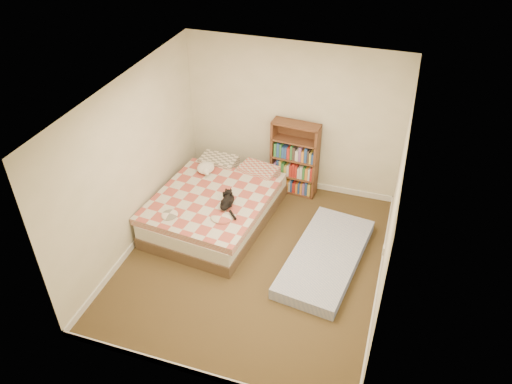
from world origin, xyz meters
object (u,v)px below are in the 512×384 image
(bed, at_px, (217,205))
(bookshelf, at_px, (295,165))
(black_cat, at_px, (228,201))
(white_dog, at_px, (206,168))
(floor_mattress, at_px, (326,257))

(bed, xyz_separation_m, bookshelf, (0.94, 1.11, 0.23))
(black_cat, xyz_separation_m, white_dog, (-0.64, 0.70, 0.01))
(bookshelf, bearing_deg, white_dog, -147.72)
(bookshelf, xyz_separation_m, black_cat, (-0.65, -1.38, 0.10))
(bookshelf, distance_m, white_dog, 1.46)
(bed, height_order, floor_mattress, bed)
(black_cat, bearing_deg, bed, 122.68)
(bookshelf, bearing_deg, floor_mattress, -56.65)
(floor_mattress, relative_size, white_dog, 5.37)
(bookshelf, distance_m, floor_mattress, 1.85)
(floor_mattress, bearing_deg, black_cat, 179.85)
(white_dog, bearing_deg, floor_mattress, -8.56)
(white_dog, bearing_deg, black_cat, -33.42)
(bookshelf, bearing_deg, black_cat, -110.71)
(bed, xyz_separation_m, floor_mattress, (1.81, -0.46, -0.18))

